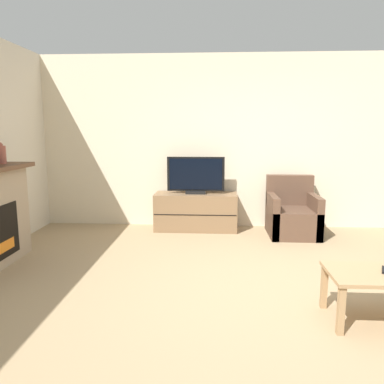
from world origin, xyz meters
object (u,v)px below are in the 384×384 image
Objects in this scene: mantel_vase_right at (1,154)px; tv at (196,177)px; tv_stand at (196,212)px; armchair at (292,216)px.

tv is (2.24, 1.39, -0.42)m from mantel_vase_right.
armchair reaches higher than tv_stand.
armchair is at bearing 17.99° from mantel_vase_right.
mantel_vase_right reaches higher than tv.
mantel_vase_right is 0.30× the size of armchair.
mantel_vase_right is at bearing -148.20° from tv.
mantel_vase_right reaches higher than tv_stand.
tv is at bearing -90.00° from tv_stand.
armchair is at bearing -7.74° from tv_stand.
tv_stand is 1.44× the size of tv.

